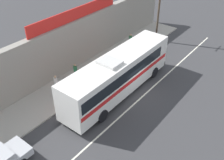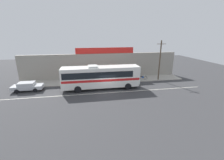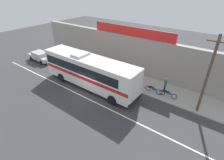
{
  "view_description": "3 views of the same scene",
  "coord_description": "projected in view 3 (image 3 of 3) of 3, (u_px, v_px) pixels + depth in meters",
  "views": [
    {
      "loc": [
        -15.56,
        -9.64,
        13.94
      ],
      "look_at": [
        -0.91,
        1.82,
        1.12
      ],
      "focal_mm": 41.79,
      "sensor_mm": 36.0,
      "label": 1
    },
    {
      "loc": [
        -3.16,
        -21.63,
        8.42
      ],
      "look_at": [
        0.86,
        0.78,
        1.46
      ],
      "focal_mm": 24.38,
      "sensor_mm": 36.0,
      "label": 2
    },
    {
      "loc": [
        11.36,
        -10.91,
        10.56
      ],
      "look_at": [
        1.78,
        1.93,
        1.38
      ],
      "focal_mm": 27.52,
      "sensor_mm": 36.0,
      "label": 3
    }
  ],
  "objects": [
    {
      "name": "ground_plane",
      "position": [
        88.0,
        93.0,
        18.73
      ],
      "size": [
        70.0,
        70.0,
        0.0
      ],
      "primitive_type": "plane",
      "color": "#3A3A3D"
    },
    {
      "name": "sidewalk_slab",
      "position": [
        116.0,
        75.0,
        22.31
      ],
      "size": [
        30.0,
        3.6,
        0.14
      ],
      "primitive_type": "cube",
      "color": "#A8A399",
      "rests_on": "ground_plane"
    },
    {
      "name": "storefront_facade",
      "position": [
        126.0,
        53.0,
        22.65
      ],
      "size": [
        30.0,
        0.7,
        4.8
      ],
      "primitive_type": "cube",
      "color": "gray",
      "rests_on": "ground_plane"
    },
    {
      "name": "storefront_billboard",
      "position": [
        132.0,
        31.0,
        20.82
      ],
      "size": [
        11.07,
        0.12,
        1.1
      ],
      "primitive_type": "cube",
      "color": "red",
      "rests_on": "storefront_facade"
    },
    {
      "name": "road_center_stripe",
      "position": [
        83.0,
        97.0,
        18.17
      ],
      "size": [
        30.0,
        0.14,
        0.01
      ],
      "primitive_type": "cube",
      "color": "silver",
      "rests_on": "ground_plane"
    },
    {
      "name": "intercity_bus",
      "position": [
        89.0,
        70.0,
        19.01
      ],
      "size": [
        12.02,
        2.66,
        3.78
      ],
      "color": "white",
      "rests_on": "ground_plane"
    },
    {
      "name": "parked_car",
      "position": [
        40.0,
        56.0,
        26.12
      ],
      "size": [
        4.4,
        1.84,
        1.37
      ],
      "color": "#B7BABF",
      "rests_on": "ground_plane"
    },
    {
      "name": "utility_pole",
      "position": [
        208.0,
        75.0,
        14.18
      ],
      "size": [
        1.6,
        0.22,
        7.14
      ],
      "color": "brown",
      "rests_on": "sidewalk_slab"
    },
    {
      "name": "motorcycle_blue",
      "position": [
        168.0,
        93.0,
        17.68
      ],
      "size": [
        1.9,
        0.56,
        0.94
      ],
      "color": "black",
      "rests_on": "sidewalk_slab"
    },
    {
      "name": "motorcycle_green",
      "position": [
        153.0,
        89.0,
        18.39
      ],
      "size": [
        1.91,
        0.56,
        0.94
      ],
      "color": "black",
      "rests_on": "sidewalk_slab"
    },
    {
      "name": "motorcycle_black",
      "position": [
        133.0,
        83.0,
        19.58
      ],
      "size": [
        1.96,
        0.56,
        0.94
      ],
      "color": "black",
      "rests_on": "sidewalk_slab"
    },
    {
      "name": "pedestrian_by_curb",
      "position": [
        93.0,
        59.0,
        24.1
      ],
      "size": [
        0.3,
        0.48,
        1.65
      ],
      "color": "black",
      "rests_on": "sidewalk_slab"
    },
    {
      "name": "pedestrian_near_shop",
      "position": [
        165.0,
        84.0,
        18.26
      ],
      "size": [
        0.3,
        0.48,
        1.72
      ],
      "color": "black",
      "rests_on": "sidewalk_slab"
    },
    {
      "name": "pedestrian_far_left",
      "position": [
        108.0,
        64.0,
        22.92
      ],
      "size": [
        0.3,
        0.48,
        1.58
      ],
      "color": "brown",
      "rests_on": "sidewalk_slab"
    }
  ]
}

